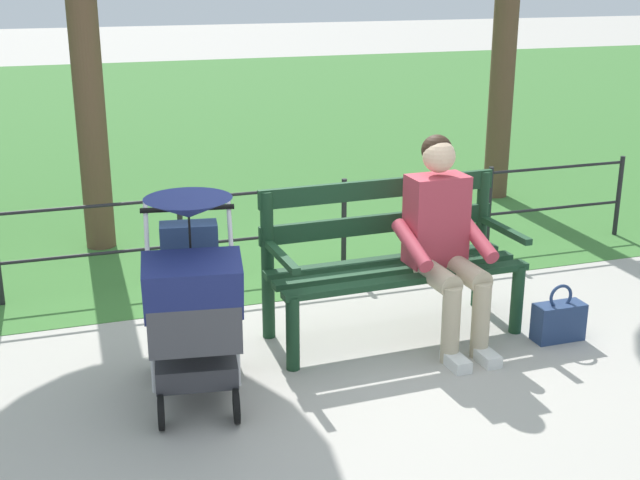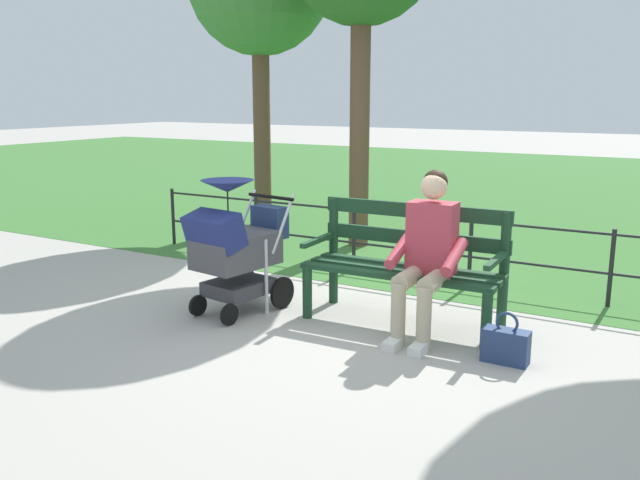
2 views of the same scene
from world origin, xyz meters
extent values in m
plane|color=#ADA89E|center=(0.00, 0.00, 0.00)|extent=(60.00, 60.00, 0.00)
cube|color=#3D7533|center=(0.00, -8.80, 0.00)|extent=(40.00, 16.00, 0.01)
cube|color=#193D23|center=(-0.48, -0.18, 0.45)|extent=(1.60, 0.15, 0.04)
cube|color=#193D23|center=(-0.49, 0.00, 0.45)|extent=(1.60, 0.15, 0.04)
cube|color=#193D23|center=(-0.49, 0.18, 0.45)|extent=(1.60, 0.15, 0.04)
cube|color=#193D23|center=(-0.48, -0.28, 0.67)|extent=(1.60, 0.09, 0.12)
cube|color=#193D23|center=(-0.48, -0.28, 0.90)|extent=(1.60, 0.09, 0.12)
cylinder|color=#193D23|center=(-1.24, 0.18, 0.23)|extent=(0.08, 0.08, 0.45)
cylinder|color=#193D23|center=(-1.23, -0.30, 0.47)|extent=(0.08, 0.08, 0.95)
cube|color=#193D23|center=(-1.24, -0.02, 0.63)|extent=(0.07, 0.56, 0.04)
cylinder|color=#193D23|center=(0.26, 0.22, 0.23)|extent=(0.08, 0.08, 0.45)
cylinder|color=#193D23|center=(0.27, -0.26, 0.47)|extent=(0.08, 0.08, 0.95)
cube|color=#193D23|center=(0.26, 0.02, 0.63)|extent=(0.07, 0.56, 0.04)
cylinder|color=tan|center=(-0.84, 0.22, 0.47)|extent=(0.15, 0.40, 0.14)
cylinder|color=tan|center=(-0.64, 0.22, 0.47)|extent=(0.15, 0.40, 0.14)
cylinder|color=tan|center=(-0.85, 0.42, 0.24)|extent=(0.11, 0.11, 0.47)
cylinder|color=tan|center=(-0.65, 0.42, 0.24)|extent=(0.11, 0.11, 0.47)
cube|color=silver|center=(-0.85, 0.50, 0.04)|extent=(0.11, 0.22, 0.07)
cube|color=silver|center=(-0.65, 0.50, 0.04)|extent=(0.11, 0.22, 0.07)
cube|color=#B23847|center=(-0.74, 0.00, 0.75)|extent=(0.37, 0.23, 0.56)
cylinder|color=#B23847|center=(-0.96, 0.11, 0.65)|extent=(0.10, 0.43, 0.23)
cylinder|color=#B23847|center=(-0.52, 0.13, 0.65)|extent=(0.10, 0.43, 0.23)
sphere|color=beige|center=(-0.74, 0.00, 1.15)|extent=(0.20, 0.20, 0.20)
sphere|color=black|center=(-0.74, -0.03, 1.18)|extent=(0.19, 0.19, 0.19)
cylinder|color=black|center=(0.57, 0.12, 0.14)|extent=(0.07, 0.28, 0.28)
cylinder|color=black|center=(1.03, 0.05, 0.14)|extent=(0.07, 0.28, 0.28)
cylinder|color=black|center=(0.70, 0.71, 0.09)|extent=(0.06, 0.18, 0.18)
cylinder|color=black|center=(1.08, 0.65, 0.09)|extent=(0.06, 0.18, 0.18)
cube|color=#38383D|center=(0.85, 0.38, 0.22)|extent=(0.49, 0.58, 0.12)
cylinder|color=silver|center=(0.60, 0.32, 0.33)|extent=(0.03, 0.03, 0.65)
cylinder|color=silver|center=(1.06, 0.25, 0.33)|extent=(0.03, 0.03, 0.65)
cube|color=#47474C|center=(0.85, 0.40, 0.55)|extent=(0.56, 0.74, 0.28)
cube|color=navy|center=(0.89, 0.64, 0.75)|extent=(0.52, 0.37, 0.33)
cylinder|color=black|center=(0.78, -0.04, 0.95)|extent=(0.52, 0.11, 0.03)
cylinder|color=silver|center=(0.57, 0.10, 0.75)|extent=(0.07, 0.30, 0.49)
cylinder|color=silver|center=(1.03, 0.03, 0.75)|extent=(0.07, 0.30, 0.49)
cone|color=navy|center=(0.86, 0.48, 1.10)|extent=(0.50, 0.50, 0.10)
cylinder|color=black|center=(0.86, 0.48, 0.92)|extent=(0.01, 0.01, 0.30)
cube|color=navy|center=(0.79, -0.02, 0.73)|extent=(0.34, 0.21, 0.28)
cube|color=navy|center=(-1.44, 0.36, 0.12)|extent=(0.32, 0.14, 0.24)
torus|color=navy|center=(-1.44, 0.36, 0.29)|extent=(0.16, 0.02, 0.16)
cylinder|color=black|center=(-1.89, -1.35, 0.35)|extent=(0.04, 0.04, 0.70)
cylinder|color=black|center=(-0.63, -1.35, 0.35)|extent=(0.04, 0.04, 0.70)
cylinder|color=black|center=(0.63, -1.35, 0.35)|extent=(0.04, 0.04, 0.70)
cylinder|color=black|center=(1.89, -1.35, 0.35)|extent=(0.04, 0.04, 0.70)
cylinder|color=black|center=(3.15, -1.35, 0.35)|extent=(0.04, 0.04, 0.70)
cylinder|color=black|center=(0.00, -1.35, 0.65)|extent=(6.30, 0.02, 0.02)
cylinder|color=black|center=(0.00, -1.35, 0.30)|extent=(6.30, 0.02, 0.02)
cylinder|color=brown|center=(2.97, -3.05, 1.32)|extent=(0.24, 0.24, 2.64)
cylinder|color=brown|center=(1.13, -2.45, 1.43)|extent=(0.24, 0.24, 2.87)
camera|label=1|loc=(1.51, 4.47, 2.23)|focal=47.19mm
camera|label=2|loc=(-2.51, 4.81, 1.83)|focal=37.57mm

